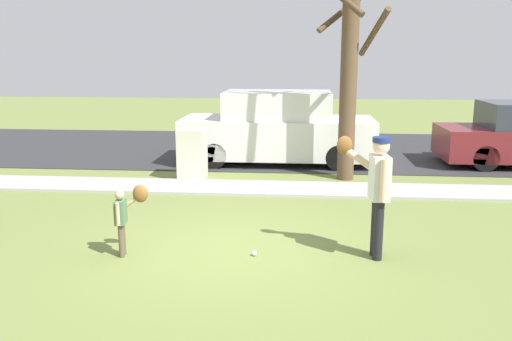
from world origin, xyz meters
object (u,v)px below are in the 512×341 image
Objects in this scene: street_tree_near at (349,60)px; parked_van_white at (278,129)px; person_child at (127,211)px; utility_cabinet at (192,154)px; person_adult at (376,183)px; baseball at (254,253)px.

street_tree_near reaches higher than parked_van_white.
parked_van_white is (1.83, 6.79, 0.24)m from person_child.
parked_van_white is (1.87, 2.01, 0.32)m from utility_cabinet.
street_tree_near reaches higher than person_adult.
street_tree_near is 1.02× the size of parked_van_white.
baseball is 0.06× the size of utility_cabinet.
baseball is at bearing -108.71° from street_tree_near.
person_adult reaches higher than person_child.
utility_cabinet is 0.23× the size of street_tree_near.
person_child is 0.20× the size of street_tree_near.
utility_cabinet is 2.77m from parked_van_white.
person_child is (-3.50, -0.22, -0.42)m from person_adult.
person_adult is 6.78m from parked_van_white.
utility_cabinet is at bearing 46.99° from parked_van_white.
parked_van_white reaches higher than utility_cabinet.
person_adult is at bearing -89.87° from street_tree_near.
person_adult is at bearing 3.68° from baseball.
street_tree_near is at bearing -93.94° from person_adult.
street_tree_near is 3.00m from parked_van_white.
person_child is 0.20× the size of parked_van_white.
person_child is at bearing -124.52° from street_tree_near.
person_adult is 0.34× the size of street_tree_near.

